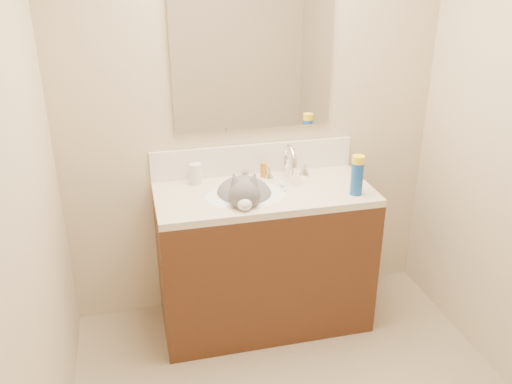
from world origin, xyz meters
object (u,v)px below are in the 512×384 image
pill_bottle (196,174)px  silver_jar (245,175)px  basin (244,207)px  amber_bottle (263,170)px  vanity_cabinet (264,261)px  cat (245,198)px  faucet (289,165)px  spray_can (357,179)px

pill_bottle → silver_jar: 0.28m
basin → amber_bottle: amber_bottle is taller
basin → pill_bottle: 0.34m
vanity_cabinet → cat: (-0.12, -0.03, 0.43)m
faucet → silver_jar: size_ratio=5.22×
vanity_cabinet → basin: (-0.12, -0.03, 0.38)m
cat → pill_bottle: cat is taller
faucet → spray_can: size_ratio=1.55×
pill_bottle → silver_jar: size_ratio=2.24×
pill_bottle → silver_jar: pill_bottle is taller
faucet → cat: size_ratio=0.59×
vanity_cabinet → basin: bearing=-166.0°
cat → amber_bottle: cat is taller
faucet → silver_jar: bearing=169.3°
pill_bottle → spray_can: 0.89m
cat → silver_jar: cat is taller
faucet → pill_bottle: bearing=174.8°
vanity_cabinet → spray_can: size_ratio=6.63×
pill_bottle → vanity_cabinet: bearing=-27.7°
faucet → spray_can: bearing=-45.6°
vanity_cabinet → silver_jar: (-0.07, 0.18, 0.48)m
vanity_cabinet → silver_jar: silver_jar is taller
silver_jar → spray_can: bearing=-32.5°
vanity_cabinet → spray_can: spray_can is taller
basin → faucet: (0.30, 0.17, 0.16)m
cat → amber_bottle: (0.16, 0.22, 0.07)m
vanity_cabinet → cat: cat is taller
spray_can → cat: bearing=167.2°
vanity_cabinet → amber_bottle: size_ratio=13.42×
silver_jar → basin: bearing=-103.3°
pill_bottle → silver_jar: bearing=-0.2°
basin → pill_bottle: bearing=137.2°
amber_bottle → vanity_cabinet: bearing=-102.8°
silver_jar → amber_bottle: size_ratio=0.60×
cat → silver_jar: (0.05, 0.21, 0.05)m
spray_can → pill_bottle: bearing=157.2°
cat → basin: bearing=-105.7°
cat → spray_can: size_ratio=2.60×
faucet → amber_bottle: 0.15m
amber_bottle → basin: bearing=-126.4°
pill_bottle → faucet: bearing=-5.2°
spray_can → faucet: bearing=134.4°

